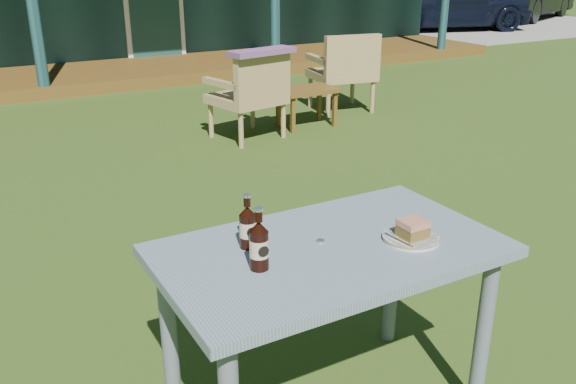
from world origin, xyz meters
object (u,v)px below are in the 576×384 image
cafe_table (330,271)px  side_table (307,94)px  plate (411,238)px  armchair_left (252,91)px  cola_bottle_near (248,226)px  armchair_right (345,68)px  cola_bottle_far (259,245)px  cake_slice (413,228)px

cafe_table → side_table: (2.14, 3.69, -0.28)m
plate → armchair_left: armchair_left is taller
cola_bottle_near → armchair_right: (3.10, 3.90, -0.31)m
cafe_table → armchair_right: armchair_right is taller
side_table → cola_bottle_far: bearing=-123.3°
side_table → armchair_left: bearing=-167.8°
cola_bottle_far → cafe_table: bearing=5.0°
cola_bottle_near → plate: bearing=-23.7°
plate → side_table: size_ratio=0.34×
cake_slice → cola_bottle_near: cola_bottle_near is taller
armchair_right → cafe_table: bearing=-125.3°
plate → armchair_right: armchair_right is taller
cola_bottle_far → armchair_right: bearing=52.2°
armchair_left → plate: bearing=-107.8°
plate → armchair_right: bearing=58.1°
cola_bottle_near → cola_bottle_far: cola_bottle_far is taller
side_table → armchair_right: bearing=25.8°
cake_slice → armchair_right: armchair_right is taller
cafe_table → plate: 0.31m
plate → cola_bottle_near: size_ratio=1.04×
cafe_table → plate: (0.28, -0.10, 0.11)m
cola_bottle_near → armchair_right: size_ratio=0.23×
cola_bottle_far → armchair_right: cola_bottle_far is taller
cafe_table → plate: size_ratio=5.88×
cola_bottle_far → side_table: (2.44, 3.71, -0.46)m
cafe_table → cake_slice: cake_slice is taller
plate → armchair_right: 4.87m
cafe_table → cake_slice: (0.28, -0.10, 0.15)m
cola_bottle_far → armchair_left: (1.73, 3.56, -0.34)m
cafe_table → armchair_left: (1.44, 3.54, -0.15)m
cola_bottle_far → armchair_left: 3.98m
plate → cola_bottle_far: bearing=172.5°
armchair_left → side_table: bearing=12.2°
armchair_left → cafe_table: bearing=-112.2°
cake_slice → armchair_left: bearing=72.3°
cake_slice → side_table: cake_slice is taller
cake_slice → cola_bottle_near: bearing=156.1°
armchair_left → cake_slice: bearing=-107.7°
plate → side_table: (1.87, 3.79, -0.39)m
cake_slice → cola_bottle_far: bearing=172.2°
cafe_table → armchair_left: size_ratio=1.45×
cafe_table → side_table: bearing=59.8°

